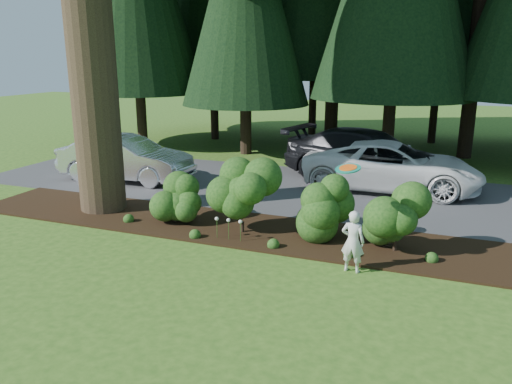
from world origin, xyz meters
TOP-DOWN VIEW (x-y plane):
  - ground at (0.00, 0.00)m, footprint 80.00×80.00m
  - mulch_bed at (0.00, 3.25)m, footprint 16.00×2.50m
  - driveway at (0.00, 7.50)m, footprint 22.00×6.00m
  - shrub_row at (0.77, 3.14)m, footprint 6.53×1.60m
  - lily_cluster at (-0.30, 2.40)m, footprint 0.69×0.09m
  - car_silver_wagon at (-5.97, 6.44)m, footprint 4.71×1.85m
  - car_white_suv at (2.70, 8.45)m, footprint 5.59×2.64m
  - car_dark_suv at (1.79, 9.48)m, footprint 6.33×3.74m
  - child at (2.70, 1.75)m, footprint 0.48×0.33m
  - frisbee at (2.52, 1.79)m, footprint 0.50×0.49m

SIDE VIEW (x-z plane):
  - ground at x=0.00m, z-range 0.00..0.00m
  - driveway at x=0.00m, z-range 0.00..0.03m
  - mulch_bed at x=0.00m, z-range 0.00..0.05m
  - lily_cluster at x=-0.30m, z-range 0.21..0.78m
  - child at x=2.70m, z-range 0.00..1.28m
  - car_silver_wagon at x=-5.97m, z-range 0.03..1.56m
  - car_white_suv at x=2.70m, z-range 0.03..1.57m
  - shrub_row at x=0.77m, z-range 0.00..1.61m
  - car_dark_suv at x=1.79m, z-range 0.03..1.75m
  - frisbee at x=2.52m, z-range 2.03..2.18m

